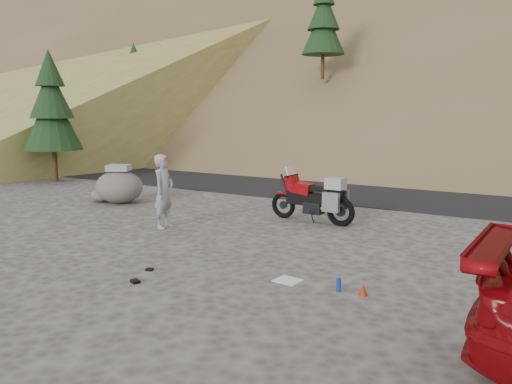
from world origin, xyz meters
TOP-DOWN VIEW (x-y plane):
  - ground at (0.00, 0.00)m, footprint 140.00×140.00m
  - road at (0.00, 9.00)m, footprint 120.00×7.00m
  - hillside at (-0.05, 40.88)m, footprint 120.00×73.00m
  - conifer_verge at (-11.00, 4.50)m, footprint 2.20×2.20m
  - motorcycle at (0.76, 3.04)m, footprint 2.28×0.72m
  - man at (-2.00, 0.69)m, footprint 0.52×0.69m
  - boulder at (-5.32, 2.44)m, footprint 1.77×1.62m
  - small_rock at (-5.92, 2.29)m, footprint 0.82×0.78m
  - gear_white_cloth at (2.20, -1.12)m, footprint 0.43×0.39m
  - gear_bottle at (3.07, -1.14)m, footprint 0.10×0.10m
  - gear_funnel at (3.45, -1.11)m, footprint 0.19×0.19m
  - gear_glove_a at (0.19, -2.46)m, footprint 0.19×0.17m
  - gear_glove_b at (-0.05, -1.88)m, footprint 0.15×0.13m

SIDE VIEW (x-z plane):
  - ground at x=0.00m, z-range 0.00..0.00m
  - road at x=0.00m, z-range -0.03..0.03m
  - man at x=-2.00m, z-range -0.86..0.86m
  - gear_white_cloth at x=2.20m, z-range 0.00..0.01m
  - gear_glove_b at x=-0.05m, z-range 0.00..0.04m
  - gear_glove_a at x=0.19m, z-range 0.00..0.05m
  - gear_funnel at x=3.45m, z-range 0.00..0.18m
  - gear_bottle at x=3.07m, z-range 0.00..0.20m
  - small_rock at x=-5.92m, z-range 0.00..0.40m
  - boulder at x=-5.32m, z-range -0.07..1.07m
  - motorcycle at x=0.76m, z-range -0.10..1.26m
  - conifer_verge at x=-11.00m, z-range 0.37..5.41m
  - hillside at x=-0.05m, z-range -12.28..34.44m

